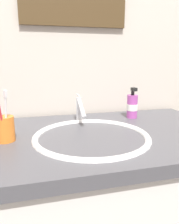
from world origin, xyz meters
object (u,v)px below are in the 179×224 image
object	(u,v)px
toothbrush_cup	(5,129)
toothbrush_white	(6,113)
toothbrush_red	(0,111)
faucet	(80,108)
soap_dispenser	(132,106)

from	to	relation	value
toothbrush_cup	toothbrush_white	xyz separation A→B (m)	(0.01, -0.02, 0.06)
toothbrush_red	toothbrush_white	bearing A→B (deg)	43.10
toothbrush_cup	toothbrush_red	xyz separation A→B (m)	(-0.01, -0.04, 0.07)
faucet	toothbrush_white	world-z (taller)	toothbrush_white
faucet	soap_dispenser	size ratio (longest dim) A/B	1.03
toothbrush_cup	soap_dispenser	distance (m)	0.61
toothbrush_white	toothbrush_red	bearing A→B (deg)	-136.90
toothbrush_red	faucet	bearing A→B (deg)	33.49
faucet	toothbrush_white	bearing A→B (deg)	-147.09
toothbrush_cup	soap_dispenser	xyz separation A→B (m)	(0.58, 0.19, 0.01)
toothbrush_red	toothbrush_white	size ratio (longest dim) A/B	1.11
faucet	toothbrush_red	bearing A→B (deg)	-146.51
soap_dispenser	faucet	bearing A→B (deg)	-175.62
toothbrush_red	toothbrush_white	world-z (taller)	toothbrush_red
toothbrush_cup	faucet	bearing A→B (deg)	29.13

